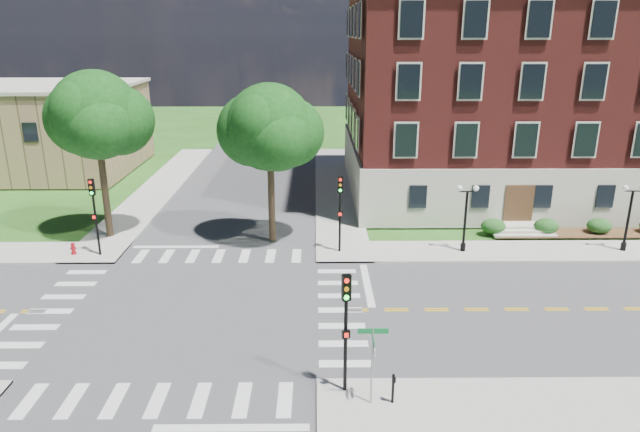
{
  "coord_description": "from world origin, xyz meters",
  "views": [
    {
      "loc": [
        5.97,
        -25.47,
        13.25
      ],
      "look_at": [
        6.23,
        5.35,
        3.2
      ],
      "focal_mm": 32.0,
      "sensor_mm": 36.0,
      "label": 1
    }
  ],
  "objects_px": {
    "traffic_signal_ne": "(340,204)",
    "push_button_post": "(393,387)",
    "fire_hydrant": "(73,249)",
    "traffic_signal_se": "(346,318)",
    "street_sign_pole": "(373,351)",
    "twin_lamp_west": "(466,214)",
    "traffic_signal_nw": "(94,207)",
    "twin_lamp_east": "(629,214)"
  },
  "relations": [
    {
      "from": "twin_lamp_west",
      "to": "twin_lamp_east",
      "type": "bearing_deg",
      "value": 0.02
    },
    {
      "from": "push_button_post",
      "to": "traffic_signal_ne",
      "type": "bearing_deg",
      "value": 94.99
    },
    {
      "from": "traffic_signal_se",
      "to": "fire_hydrant",
      "type": "relative_size",
      "value": 6.4
    },
    {
      "from": "twin_lamp_west",
      "to": "traffic_signal_se",
      "type": "bearing_deg",
      "value": -119.29
    },
    {
      "from": "traffic_signal_se",
      "to": "traffic_signal_ne",
      "type": "relative_size",
      "value": 1.0
    },
    {
      "from": "traffic_signal_se",
      "to": "push_button_post",
      "type": "distance_m",
      "value": 3.06
    },
    {
      "from": "twin_lamp_east",
      "to": "fire_hydrant",
      "type": "bearing_deg",
      "value": -179.38
    },
    {
      "from": "traffic_signal_se",
      "to": "traffic_signal_nw",
      "type": "xyz_separation_m",
      "value": [
        -14.38,
        14.0,
        0.0
      ]
    },
    {
      "from": "traffic_signal_ne",
      "to": "twin_lamp_west",
      "type": "distance_m",
      "value": 7.75
    },
    {
      "from": "traffic_signal_se",
      "to": "fire_hydrant",
      "type": "xyz_separation_m",
      "value": [
        -16.02,
        14.1,
        -2.72
      ]
    },
    {
      "from": "traffic_signal_ne",
      "to": "fire_hydrant",
      "type": "relative_size",
      "value": 6.4
    },
    {
      "from": "push_button_post",
      "to": "fire_hydrant",
      "type": "height_order",
      "value": "push_button_post"
    },
    {
      "from": "traffic_signal_nw",
      "to": "traffic_signal_ne",
      "type": "bearing_deg",
      "value": 1.79
    },
    {
      "from": "street_sign_pole",
      "to": "push_button_post",
      "type": "bearing_deg",
      "value": -0.18
    },
    {
      "from": "traffic_signal_nw",
      "to": "twin_lamp_east",
      "type": "bearing_deg",
      "value": 0.83
    },
    {
      "from": "traffic_signal_ne",
      "to": "traffic_signal_nw",
      "type": "height_order",
      "value": "same"
    },
    {
      "from": "twin_lamp_east",
      "to": "fire_hydrant",
      "type": "height_order",
      "value": "twin_lamp_east"
    },
    {
      "from": "traffic_signal_se",
      "to": "traffic_signal_ne",
      "type": "xyz_separation_m",
      "value": [
        0.39,
        14.46,
        0.0
      ]
    },
    {
      "from": "traffic_signal_ne",
      "to": "street_sign_pole",
      "type": "relative_size",
      "value": 1.55
    },
    {
      "from": "traffic_signal_nw",
      "to": "twin_lamp_east",
      "type": "distance_m",
      "value": 32.6
    },
    {
      "from": "twin_lamp_west",
      "to": "twin_lamp_east",
      "type": "relative_size",
      "value": 1.0
    },
    {
      "from": "twin_lamp_west",
      "to": "street_sign_pole",
      "type": "height_order",
      "value": "twin_lamp_west"
    },
    {
      "from": "traffic_signal_se",
      "to": "twin_lamp_east",
      "type": "height_order",
      "value": "traffic_signal_se"
    },
    {
      "from": "twin_lamp_east",
      "to": "push_button_post",
      "type": "relative_size",
      "value": 3.53
    },
    {
      "from": "traffic_signal_nw",
      "to": "street_sign_pole",
      "type": "xyz_separation_m",
      "value": [
        15.3,
        -14.81,
        -0.88
      ]
    },
    {
      "from": "traffic_signal_ne",
      "to": "push_button_post",
      "type": "height_order",
      "value": "traffic_signal_ne"
    },
    {
      "from": "street_sign_pole",
      "to": "traffic_signal_ne",
      "type": "bearing_deg",
      "value": 92.01
    },
    {
      "from": "traffic_signal_ne",
      "to": "fire_hydrant",
      "type": "distance_m",
      "value": 16.64
    },
    {
      "from": "twin_lamp_west",
      "to": "fire_hydrant",
      "type": "distance_m",
      "value": 24.23
    },
    {
      "from": "fire_hydrant",
      "to": "traffic_signal_ne",
      "type": "bearing_deg",
      "value": 1.26
    },
    {
      "from": "twin_lamp_west",
      "to": "fire_hydrant",
      "type": "xyz_separation_m",
      "value": [
        -24.14,
        -0.37,
        -2.06
      ]
    },
    {
      "from": "traffic_signal_ne",
      "to": "twin_lamp_west",
      "type": "xyz_separation_m",
      "value": [
        7.73,
        0.01,
        -0.66
      ]
    },
    {
      "from": "traffic_signal_nw",
      "to": "twin_lamp_west",
      "type": "relative_size",
      "value": 1.13
    },
    {
      "from": "twin_lamp_west",
      "to": "street_sign_pole",
      "type": "bearing_deg",
      "value": -115.2
    },
    {
      "from": "fire_hydrant",
      "to": "push_button_post",
      "type": "bearing_deg",
      "value": -40.05
    },
    {
      "from": "traffic_signal_se",
      "to": "traffic_signal_ne",
      "type": "bearing_deg",
      "value": 88.44
    },
    {
      "from": "traffic_signal_se",
      "to": "street_sign_pole",
      "type": "bearing_deg",
      "value": -41.24
    },
    {
      "from": "push_button_post",
      "to": "traffic_signal_nw",
      "type": "bearing_deg",
      "value": 137.38
    },
    {
      "from": "traffic_signal_se",
      "to": "twin_lamp_west",
      "type": "relative_size",
      "value": 1.13
    },
    {
      "from": "push_button_post",
      "to": "street_sign_pole",
      "type": "bearing_deg",
      "value": 179.82
    },
    {
      "from": "traffic_signal_ne",
      "to": "fire_hydrant",
      "type": "height_order",
      "value": "traffic_signal_ne"
    },
    {
      "from": "twin_lamp_east",
      "to": "traffic_signal_se",
      "type": "bearing_deg",
      "value": -141.52
    }
  ]
}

